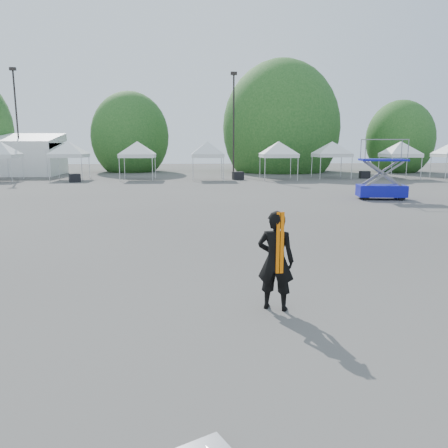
{
  "coord_description": "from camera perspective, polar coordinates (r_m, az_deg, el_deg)",
  "views": [
    {
      "loc": [
        -0.88,
        -10.82,
        3.08
      ],
      "look_at": [
        -0.21,
        -1.13,
        1.3
      ],
      "focal_mm": 35.0,
      "sensor_mm": 36.0,
      "label": 1
    }
  ],
  "objects": [
    {
      "name": "ground",
      "position": [
        11.29,
        0.69,
        -5.45
      ],
      "size": [
        120.0,
        120.0,
        0.0
      ],
      "primitive_type": "plane",
      "color": "#474442",
      "rests_on": "ground"
    },
    {
      "name": "light_pole_west",
      "position": [
        48.05,
        -25.47,
        12.61
      ],
      "size": [
        0.6,
        0.25,
        10.3
      ],
      "color": "black",
      "rests_on": "ground"
    },
    {
      "name": "light_pole_east",
      "position": [
        43.07,
        1.27,
        13.63
      ],
      "size": [
        0.6,
        0.25,
        9.8
      ],
      "color": "black",
      "rests_on": "ground"
    },
    {
      "name": "tree_mid_w",
      "position": [
        51.32,
        -12.15,
        11.11
      ],
      "size": [
        4.16,
        4.16,
        6.33
      ],
      "color": "#382314",
      "rests_on": "ground"
    },
    {
      "name": "tree_mid_e",
      "position": [
        50.82,
        7.44,
        12.29
      ],
      "size": [
        5.12,
        5.12,
        7.79
      ],
      "color": "#382314",
      "rests_on": "ground"
    },
    {
      "name": "tree_far_e",
      "position": [
        53.02,
        21.99,
        10.24
      ],
      "size": [
        3.84,
        3.84,
        5.84
      ],
      "color": "#382314",
      "rests_on": "ground"
    },
    {
      "name": "tent_b",
      "position": [
        42.17,
        -27.24,
        9.22
      ],
      "size": [
        3.88,
        3.88,
        3.88
      ],
      "color": "silver",
      "rests_on": "ground"
    },
    {
      "name": "tent_c",
      "position": [
        41.26,
        -19.66,
        9.76
      ],
      "size": [
        4.17,
        4.17,
        3.88
      ],
      "color": "silver",
      "rests_on": "ground"
    },
    {
      "name": "tent_d",
      "position": [
        39.2,
        -11.27,
        10.16
      ],
      "size": [
        4.19,
        4.19,
        3.88
      ],
      "color": "silver",
      "rests_on": "ground"
    },
    {
      "name": "tent_e",
      "position": [
        38.46,
        -2.17,
        10.34
      ],
      "size": [
        3.92,
        3.92,
        3.88
      ],
      "color": "silver",
      "rests_on": "ground"
    },
    {
      "name": "tent_f",
      "position": [
        38.87,
        7.16,
        10.27
      ],
      "size": [
        4.28,
        4.28,
        3.88
      ],
      "color": "silver",
      "rests_on": "ground"
    },
    {
      "name": "tent_g",
      "position": [
        41.55,
        13.94,
        10.06
      ],
      "size": [
        4.31,
        4.31,
        3.88
      ],
      "color": "silver",
      "rests_on": "ground"
    },
    {
      "name": "tent_h",
      "position": [
        42.66,
        22.11,
        9.61
      ],
      "size": [
        4.08,
        4.08,
        3.88
      ],
      "color": "silver",
      "rests_on": "ground"
    },
    {
      "name": "man",
      "position": [
        8.2,
        6.76,
        -4.75
      ],
      "size": [
        0.81,
        0.67,
        1.89
      ],
      "rotation": [
        0.0,
        0.0,
        2.77
      ],
      "color": "black",
      "rests_on": "ground"
    },
    {
      "name": "scissor_lift",
      "position": [
        26.21,
        20.01,
        6.73
      ],
      "size": [
        2.76,
        1.65,
        3.36
      ],
      "rotation": [
        0.0,
        0.0,
        -0.14
      ],
      "color": "#0B0F94",
      "rests_on": "ground"
    },
    {
      "name": "crate_west",
      "position": [
        38.09,
        -18.91,
        5.7
      ],
      "size": [
        1.06,
        0.96,
        0.68
      ],
      "primitive_type": "cube",
      "rotation": [
        0.0,
        0.0,
        0.4
      ],
      "color": "black",
      "rests_on": "ground"
    },
    {
      "name": "crate_mid",
      "position": [
        38.5,
        1.84,
        6.32
      ],
      "size": [
        1.03,
        0.88,
        0.7
      ],
      "primitive_type": "cube",
      "rotation": [
        0.0,
        0.0,
        0.22
      ],
      "color": "black",
      "rests_on": "ground"
    },
    {
      "name": "crate_east",
      "position": [
        42.09,
        17.89,
        6.15
      ],
      "size": [
        0.88,
        0.7,
        0.67
      ],
      "primitive_type": "cube",
      "rotation": [
        0.0,
        0.0,
        -0.04
      ],
      "color": "black",
      "rests_on": "ground"
    }
  ]
}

